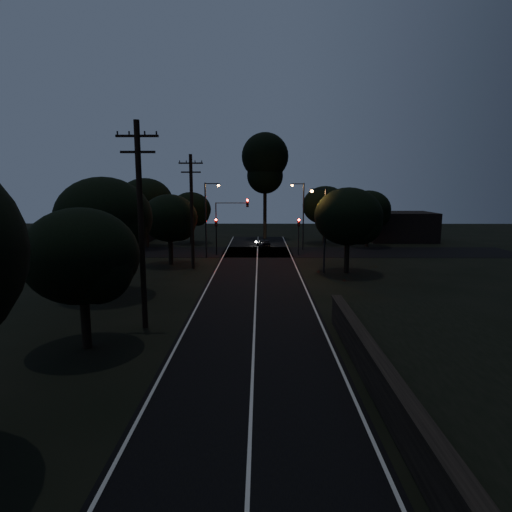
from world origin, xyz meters
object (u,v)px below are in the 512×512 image
object	(u,v)px
streetlight_c	(323,224)
utility_pole_far	(192,210)
utility_pole_mid	(141,223)
streetlight_b	(302,211)
signal_mast	(231,216)
car	(263,243)
signal_left	(216,230)
streetlight_a	(207,215)
tall_pine	(265,163)
signal_right	(299,230)

from	to	relation	value
streetlight_c	utility_pole_far	bearing A→B (deg)	170.40
utility_pole_mid	streetlight_b	world-z (taller)	utility_pole_mid
signal_mast	car	size ratio (longest dim) A/B	2.07
signal_left	streetlight_b	xyz separation A→B (m)	(9.91, 4.01, 1.80)
streetlight_a	tall_pine	bearing A→B (deg)	69.64
signal_right	utility_pole_far	bearing A→B (deg)	-143.00
utility_pole_far	streetlight_c	bearing A→B (deg)	-9.60
streetlight_c	tall_pine	bearing A→B (deg)	100.93
signal_left	car	distance (m)	8.37
signal_left	streetlight_c	size ratio (longest dim) A/B	0.55
signal_right	signal_mast	size ratio (longest dim) A/B	0.66
tall_pine	streetlight_a	bearing A→B (deg)	-110.36
utility_pole_far	car	xyz separation A→B (m)	(6.73, 14.00, -4.97)
utility_pole_mid	utility_pole_far	xyz separation A→B (m)	(0.00, 17.00, -0.25)
utility_pole_far	streetlight_c	distance (m)	12.05
signal_left	streetlight_b	distance (m)	10.84
streetlight_b	streetlight_c	world-z (taller)	streetlight_b
signal_right	car	size ratio (longest dim) A/B	1.36
utility_pole_mid	signal_left	xyz separation A→B (m)	(1.40, 24.99, -2.90)
utility_pole_far	streetlight_c	world-z (taller)	utility_pole_far
signal_mast	streetlight_a	size ratio (longest dim) A/B	0.78
tall_pine	streetlight_b	world-z (taller)	tall_pine
signal_right	streetlight_a	bearing A→B (deg)	-168.66
signal_right	tall_pine	bearing A→B (deg)	103.49
signal_left	signal_mast	bearing A→B (deg)	0.13
signal_left	streetlight_a	xyz separation A→B (m)	(-0.71, -1.99, 1.80)
signal_mast	streetlight_c	size ratio (longest dim) A/B	0.83
signal_mast	car	distance (m)	8.00
signal_left	car	size ratio (longest dim) A/B	1.36
signal_left	signal_right	world-z (taller)	same
car	streetlight_b	bearing A→B (deg)	141.55
streetlight_b	car	distance (m)	6.47
streetlight_a	streetlight_c	distance (m)	13.72
signal_mast	streetlight_b	xyz separation A→B (m)	(8.22, 4.01, 0.30)
streetlight_a	signal_right	bearing A→B (deg)	11.34
signal_left	streetlight_a	bearing A→B (deg)	-109.59
tall_pine	streetlight_a	distance (m)	19.20
signal_mast	streetlight_c	distance (m)	13.28
utility_pole_far	streetlight_a	xyz separation A→B (m)	(0.69, 6.00, -0.85)
signal_right	streetlight_b	world-z (taller)	streetlight_b
signal_mast	streetlight_a	bearing A→B (deg)	-140.23
utility_pole_mid	car	size ratio (longest dim) A/B	3.65
streetlight_b	utility_pole_mid	bearing A→B (deg)	-111.30
signal_right	signal_left	bearing A→B (deg)	180.00
utility_pole_far	streetlight_b	distance (m)	16.51
signal_left	streetlight_a	distance (m)	2.77
signal_right	streetlight_c	xyz separation A→B (m)	(1.23, -9.99, 1.51)
streetlight_a	streetlight_b	distance (m)	12.19
streetlight_a	streetlight_b	xyz separation A→B (m)	(10.61, 6.00, 0.00)
signal_mast	utility_pole_far	bearing A→B (deg)	-111.11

